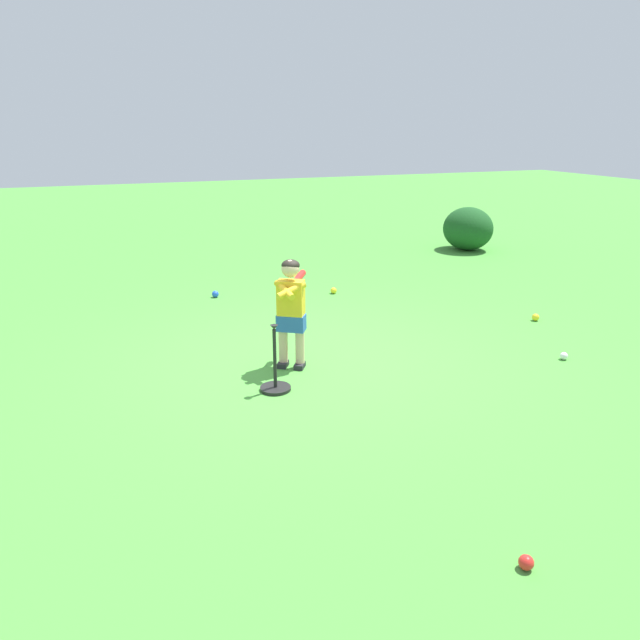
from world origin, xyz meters
name	(u,v)px	position (x,y,z in m)	size (l,w,h in m)	color
ground_plane	(317,361)	(0.00, 0.00, 0.00)	(40.00, 40.00, 0.00)	#479338
child_batter	(291,304)	(0.03, -0.28, 0.65)	(0.54, 0.44, 1.08)	#232328
play_ball_behind_batter	(334,291)	(-2.30, 1.14, 0.04)	(0.09, 0.09, 0.09)	yellow
play_ball_midfield	(536,317)	(-0.26, 2.96, 0.04)	(0.09, 0.09, 0.09)	yellow
play_ball_by_bucket	(526,562)	(3.20, -0.03, 0.04)	(0.09, 0.09, 0.09)	red
play_ball_far_right	(564,356)	(0.87, 2.36, 0.04)	(0.08, 0.08, 0.08)	white
play_ball_center_lawn	(215,294)	(-2.72, -0.46, 0.05)	(0.09, 0.09, 0.09)	blue
batting_tee	(275,379)	(0.50, -0.60, 0.10)	(0.28, 0.28, 0.62)	black
shrub_left_background	(468,229)	(-4.24, 4.68, 0.40)	(0.97, 0.90, 0.80)	#194C1E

